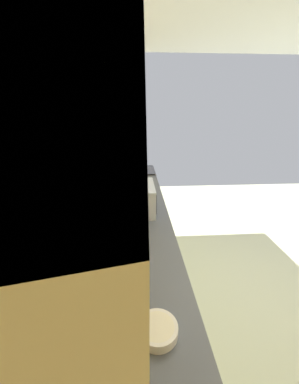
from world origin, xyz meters
name	(u,v)px	position (x,y,z in m)	size (l,w,h in m)	color
ground_plane	(254,296)	(0.00, 0.00, 0.00)	(7.03, 7.03, 0.00)	beige
wall_back	(91,177)	(0.00, 1.56, 1.33)	(4.52, 0.12, 2.66)	#EBC778
counter_run	(138,294)	(-0.33, 1.20, 0.44)	(3.73, 0.62, 0.88)	beige
upper_cabinets	(108,84)	(-0.33, 1.35, 1.96)	(2.54, 0.31, 0.74)	beige
oven_range	(137,194)	(1.84, 1.20, 0.46)	(0.60, 0.62, 1.06)	black
microwave	(134,198)	(0.33, 1.22, 1.01)	(0.47, 0.40, 0.27)	#B7BABF
bowl	(157,329)	(-0.98, 1.12, 0.91)	(0.19, 0.19, 0.05)	silver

